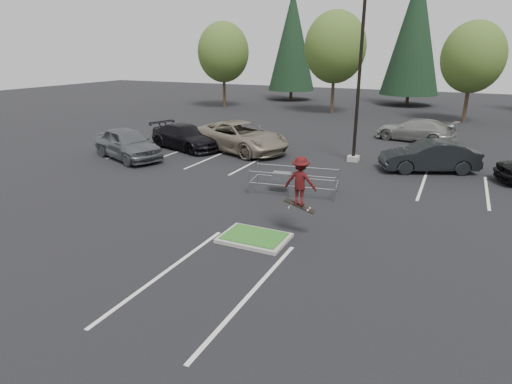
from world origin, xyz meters
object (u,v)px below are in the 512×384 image
at_px(car_far_silver, 416,130).
at_px(cart_corral, 285,178).
at_px(conif_b, 415,32).
at_px(skateboarder, 300,182).
at_px(decid_b, 335,50).
at_px(car_l_tan, 240,137).
at_px(car_l_grey, 127,144).
at_px(decid_c, 473,59).
at_px(car_r_charc, 429,156).
at_px(conif_a, 292,41).
at_px(car_l_black, 184,137).
at_px(light_pole, 359,78).
at_px(decid_a, 223,54).

bearing_deg(car_far_silver, cart_corral, -4.86).
distance_m(conif_b, skateboarder, 39.96).
distance_m(decid_b, car_l_tan, 19.72).
distance_m(cart_corral, car_l_grey, 10.71).
relative_size(skateboarder, car_far_silver, 0.36).
relative_size(cart_corral, car_l_grey, 0.76).
relative_size(decid_b, decid_c, 1.15).
distance_m(skateboarder, car_l_grey, 14.08).
height_order(car_l_grey, car_r_charc, car_l_grey).
height_order(conif_a, car_l_black, conif_a).
bearing_deg(car_r_charc, car_l_grey, -97.40).
height_order(car_l_black, car_r_charc, car_r_charc).
bearing_deg(car_r_charc, light_pole, -120.24).
relative_size(conif_a, cart_corral, 3.31).
height_order(conif_a, car_r_charc, conif_a).
distance_m(decid_b, conif_a, 12.43).
height_order(conif_b, cart_corral, conif_b).
relative_size(decid_b, car_far_silver, 1.83).
bearing_deg(conif_a, car_l_tan, -75.26).
xyz_separation_m(decid_b, decid_c, (12.00, -0.70, -0.79)).
distance_m(decid_b, skateboarder, 30.68).
bearing_deg(decid_a, decid_c, -0.48).
bearing_deg(car_l_black, cart_corral, -103.38).
height_order(conif_b, car_far_silver, conif_b).
height_order(decid_c, conif_a, conif_a).
bearing_deg(decid_b, car_l_grey, -103.13).
bearing_deg(decid_a, skateboarder, -56.51).
distance_m(cart_corral, car_far_silver, 14.96).
bearing_deg(cart_corral, decid_c, 65.38).
bearing_deg(cart_corral, conif_b, 79.53).
distance_m(decid_c, car_l_black, 25.41).
distance_m(light_pole, car_l_grey, 13.51).
distance_m(decid_a, decid_c, 24.00).
bearing_deg(cart_corral, car_l_black, 139.83).
height_order(decid_c, car_r_charc, decid_c).
bearing_deg(skateboarder, car_l_tan, -57.05).
bearing_deg(decid_b, conif_a, 130.17).
xyz_separation_m(cart_corral, car_far_silver, (4.01, 14.42, 0.09)).
height_order(cart_corral, car_l_tan, car_l_tan).
relative_size(decid_c, conif_a, 0.64).
height_order(decid_a, car_l_black, decid_a).
distance_m(decid_a, cart_corral, 30.59).
height_order(decid_c, car_far_silver, decid_c).
relative_size(light_pole, car_r_charc, 2.10).
relative_size(decid_b, conif_b, 0.66).
bearing_deg(car_l_tan, car_l_black, 123.65).
height_order(conif_b, car_l_grey, conif_b).
distance_m(decid_b, car_l_black, 21.00).
height_order(decid_b, decid_c, decid_b).
distance_m(decid_a, car_l_grey, 24.39).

